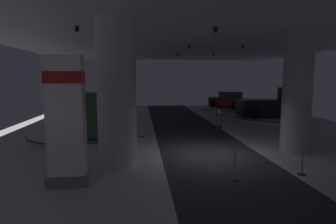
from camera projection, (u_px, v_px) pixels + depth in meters
The scene contains 17 objects.
ground at pixel (211, 155), 12.19m from camera, with size 24.00×44.00×0.06m.
ceiling_with_spotlights at pixel (213, 25), 11.51m from camera, with size 24.00×44.00×0.39m.
column_left at pixel (117, 94), 10.41m from camera, with size 1.47×1.47×5.50m.
column_right at pixel (297, 91), 12.32m from camera, with size 1.26×1.26×5.50m.
brand_sign_pylon at pixel (66, 119), 8.48m from camera, with size 1.27×0.65×4.03m.
display_platform_deep_right at pixel (229, 109), 29.18m from camera, with size 5.93×5.93×0.23m.
display_car_deep_right at pixel (229, 101), 29.05m from camera, with size 3.86×4.48×1.71m.
display_platform_deep_left at pixel (107, 112), 26.58m from camera, with size 4.70×4.70×0.25m.
display_car_deep_left at pixel (106, 103), 26.46m from camera, with size 4.48×2.89×1.71m.
display_platform_mid_left at pixel (84, 134), 15.67m from camera, with size 5.86×5.86×0.31m.
pickup_truck_mid_left at pixel (83, 116), 15.23m from camera, with size 3.53×5.62×2.30m.
display_platform_far_right at pixel (271, 118), 22.21m from camera, with size 5.89×5.89×0.27m.
pickup_truck_far_right at pixel (276, 105), 22.10m from camera, with size 5.39×2.84×2.30m.
visitor_walking_near at pixel (219, 122), 15.42m from camera, with size 0.32×0.32×1.59m.
stanchion_a at pixel (302, 165), 9.56m from camera, with size 0.28×0.28×1.01m.
stanchion_b at pixel (234, 169), 9.10m from camera, with size 0.28×0.28×1.01m.
stanchion_c at pixel (142, 131), 15.64m from camera, with size 0.28×0.28×1.01m.
Camera 1 is at (-3.04, -11.62, 3.35)m, focal length 29.58 mm.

